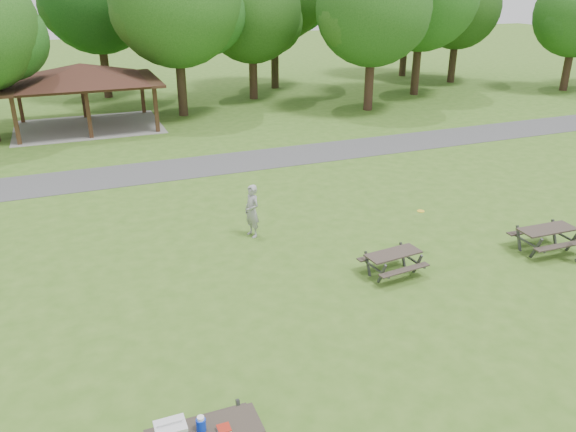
{
  "coord_description": "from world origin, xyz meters",
  "views": [
    {
      "loc": [
        -5.09,
        -11.32,
        8.33
      ],
      "look_at": [
        1.0,
        4.0,
        1.3
      ],
      "focal_mm": 35.0,
      "sensor_mm": 36.0,
      "label": 1
    }
  ],
  "objects": [
    {
      "name": "ground",
      "position": [
        0.0,
        0.0,
        0.0
      ],
      "size": [
        160.0,
        160.0,
        0.0
      ],
      "primitive_type": "plane",
      "color": "#3A621C",
      "rests_on": "ground"
    },
    {
      "name": "asphalt_path",
      "position": [
        0.0,
        14.0,
        0.01
      ],
      "size": [
        120.0,
        3.2,
        0.02
      ],
      "primitive_type": "cube",
      "color": "#424244",
      "rests_on": "ground"
    },
    {
      "name": "pavilion",
      "position": [
        -4.0,
        24.0,
        3.06
      ],
      "size": [
        8.6,
        7.01,
        3.76
      ],
      "color": "#3A2515",
      "rests_on": "ground"
    },
    {
      "name": "tree_row_e",
      "position": [
        2.1,
        25.03,
        6.78
      ],
      "size": [
        8.4,
        8.0,
        11.02
      ],
      "color": "black",
      "rests_on": "ground"
    },
    {
      "name": "tree_row_f",
      "position": [
        8.09,
        28.53,
        5.84
      ],
      "size": [
        7.35,
        7.0,
        9.55
      ],
      "color": "#301F15",
      "rests_on": "ground"
    },
    {
      "name": "tree_row_g",
      "position": [
        14.09,
        22.03,
        6.33
      ],
      "size": [
        7.77,
        7.4,
        10.25
      ],
      "color": "#311D15",
      "rests_on": "ground"
    },
    {
      "name": "tree_row_i",
      "position": [
        26.08,
        29.03,
        5.91
      ],
      "size": [
        7.14,
        6.8,
        9.52
      ],
      "color": "black",
      "rests_on": "ground"
    },
    {
      "name": "picnic_table_middle",
      "position": [
        3.4,
        1.47,
        0.55
      ],
      "size": [
        1.85,
        1.55,
        0.75
      ],
      "color": "#312823",
      "rests_on": "ground"
    },
    {
      "name": "picnic_table_far",
      "position": [
        8.91,
        1.0,
        0.61
      ],
      "size": [
        1.96,
        1.6,
        0.83
      ],
      "color": "#302822",
      "rests_on": "ground"
    },
    {
      "name": "frisbee_in_flight",
      "position": [
        5.1,
        2.66,
        1.36
      ],
      "size": [
        0.32,
        0.32,
        0.02
      ],
      "color": "yellow",
      "rests_on": "ground"
    },
    {
      "name": "frisbee_thrower",
      "position": [
        0.33,
        5.66,
        0.93
      ],
      "size": [
        0.61,
        0.77,
        1.87
      ],
      "primitive_type": "imported",
      "rotation": [
        0.0,
        0.0,
        -1.31
      ],
      "color": "#949496",
      "rests_on": "ground"
    }
  ]
}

